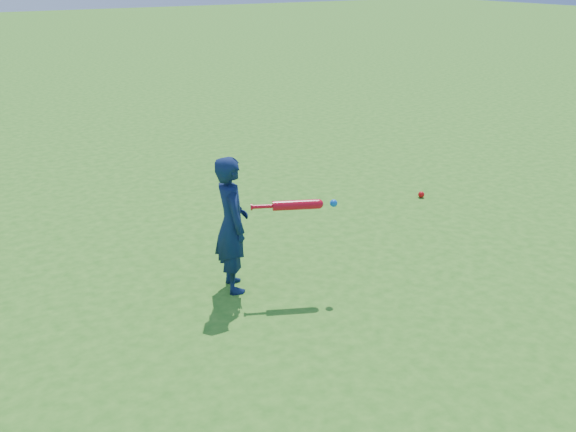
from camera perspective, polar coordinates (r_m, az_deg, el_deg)
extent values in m
plane|color=#2C6E1A|center=(6.36, -0.25, -4.19)|extent=(80.00, 80.00, 0.00)
imported|color=#0E1B41|center=(5.66, -5.02, -0.76)|extent=(0.39, 0.51, 1.24)
sphere|color=red|center=(8.29, 11.76, 1.88)|extent=(0.08, 0.08, 0.08)
cylinder|color=red|center=(5.56, -3.26, 0.80)|extent=(0.04, 0.06, 0.06)
cylinder|color=red|center=(5.57, -2.27, 0.84)|extent=(0.19, 0.11, 0.03)
cylinder|color=red|center=(5.60, 0.68, 0.98)|extent=(0.41, 0.24, 0.09)
sphere|color=red|center=(5.63, 2.73, 1.08)|extent=(0.09, 0.09, 0.09)
sphere|color=blue|center=(5.66, 4.08, 1.14)|extent=(0.07, 0.07, 0.07)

